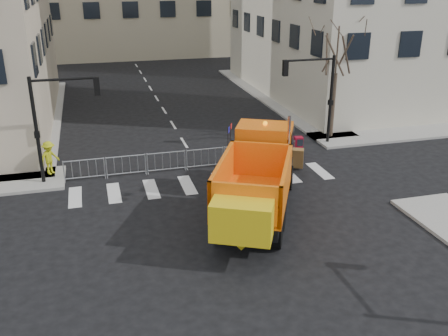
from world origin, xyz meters
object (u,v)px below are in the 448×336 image
object	(u,v)px
cop_b	(273,149)
cop_c	(259,160)
cop_a	(268,159)
worker	(49,158)
plow_truck	(258,176)
newspaper_box	(298,146)

from	to	relation	value
cop_b	cop_c	world-z (taller)	cop_c
cop_a	worker	xyz separation A→B (m)	(-10.83, 2.85, 0.12)
worker	cop_b	bearing A→B (deg)	-50.93
plow_truck	newspaper_box	distance (m)	7.72
cop_c	cop_b	bearing A→B (deg)	-171.08
worker	newspaper_box	world-z (taller)	worker
cop_b	newspaper_box	bearing A→B (deg)	-157.65
plow_truck	worker	world-z (taller)	plow_truck
cop_a	cop_c	size ratio (longest dim) A/B	0.90
cop_c	worker	bearing A→B (deg)	-58.32
worker	newspaper_box	bearing A→B (deg)	-47.16
cop_c	newspaper_box	distance (m)	3.87
cop_a	worker	size ratio (longest dim) A/B	1.03
plow_truck	worker	distance (m)	11.29
cop_a	cop_b	bearing A→B (deg)	-138.98
plow_truck	cop_b	size ratio (longest dim) A/B	5.72
plow_truck	cop_c	size ratio (longest dim) A/B	5.34
cop_c	newspaper_box	xyz separation A→B (m)	(3.12, 2.27, -0.30)
cop_b	worker	xyz separation A→B (m)	(-11.63, 1.48, 0.09)
cop_a	newspaper_box	size ratio (longest dim) A/B	1.64
cop_b	cop_a	bearing A→B (deg)	61.85
newspaper_box	cop_b	bearing A→B (deg)	-150.76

